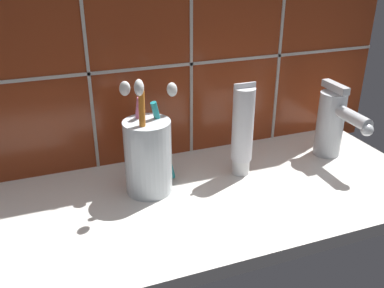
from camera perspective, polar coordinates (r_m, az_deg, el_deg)
name	(u,v)px	position (r cm, az deg, el deg)	size (l,w,h in cm)	color
sink_counter	(215,198)	(65.80, 3.11, -7.22)	(67.39, 30.66, 2.00)	silver
tile_wall_backsplash	(180,29)	(71.19, -1.66, 15.13)	(77.39, 1.72, 47.66)	#933819
toothbrush_cup	(148,155)	(63.32, -5.87, -1.42)	(9.32, 8.20, 18.47)	silver
toothpaste_tube	(243,130)	(67.71, 6.76, 1.85)	(3.57, 3.40, 15.32)	white
sink_faucet	(333,122)	(77.50, 18.32, 2.81)	(4.63, 12.94, 13.04)	silver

